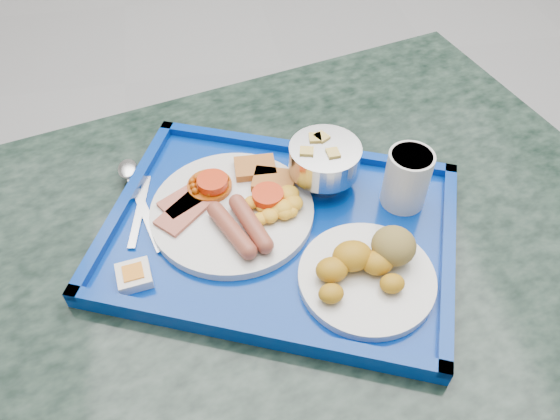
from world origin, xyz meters
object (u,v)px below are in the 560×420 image
object	(u,v)px
main_plate	(237,207)
fruit_bowl	(324,159)
tray	(280,232)
juice_cup	(407,177)
table	(259,320)
bread_plate	(369,268)

from	to	relation	value
main_plate	fruit_bowl	bearing A→B (deg)	15.69
tray	juice_cup	size ratio (longest dim) A/B	6.47
table	tray	xyz separation A→B (m)	(0.04, 0.02, 0.20)
bread_plate	juice_cup	size ratio (longest dim) A/B	1.98
fruit_bowl	juice_cup	size ratio (longest dim) A/B	1.17
juice_cup	tray	bearing A→B (deg)	-173.76
main_plate	juice_cup	distance (m)	0.25
table	fruit_bowl	world-z (taller)	fruit_bowl
fruit_bowl	tray	bearing A→B (deg)	-135.63
tray	juice_cup	bearing A→B (deg)	6.24
bread_plate	tray	bearing A→B (deg)	133.99
table	fruit_bowl	size ratio (longest dim) A/B	12.38
table	juice_cup	bearing A→B (deg)	10.35
tray	juice_cup	world-z (taller)	juice_cup
table	juice_cup	world-z (taller)	juice_cup
main_plate	bread_plate	size ratio (longest dim) A/B	1.32
main_plate	tray	bearing A→B (deg)	-37.25
table	bread_plate	xyz separation A→B (m)	(0.14, -0.08, 0.22)
main_plate	fruit_bowl	size ratio (longest dim) A/B	2.23
fruit_bowl	bread_plate	bearing A→B (deg)	-84.78
fruit_bowl	juice_cup	distance (m)	0.12
main_plate	bread_plate	world-z (taller)	bread_plate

